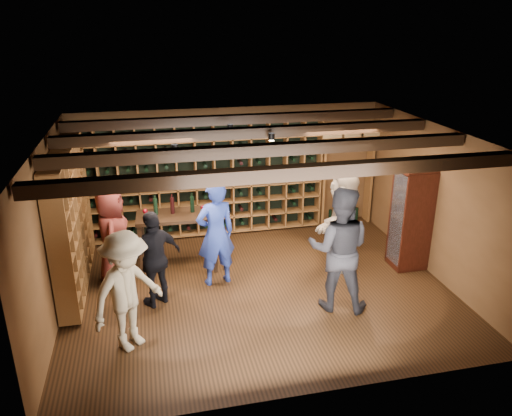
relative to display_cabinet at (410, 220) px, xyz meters
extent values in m
plane|color=#331E0E|center=(-2.71, -0.20, -0.86)|extent=(6.00, 6.00, 0.00)
plane|color=brown|center=(-2.71, 2.30, 0.39)|extent=(6.00, 0.00, 6.00)
plane|color=brown|center=(-2.71, -2.70, 0.39)|extent=(6.00, 0.00, 6.00)
plane|color=brown|center=(-5.71, -0.20, 0.39)|extent=(0.00, 5.00, 5.00)
plane|color=brown|center=(0.29, -0.20, 0.39)|extent=(0.00, 5.00, 5.00)
plane|color=black|center=(-2.71, -0.20, 1.64)|extent=(6.00, 6.00, 0.00)
cube|color=black|center=(-2.71, -1.80, 1.56)|extent=(5.90, 0.18, 0.16)
cube|color=black|center=(-2.71, -0.70, 1.56)|extent=(5.90, 0.18, 0.16)
cube|color=black|center=(-2.71, 0.40, 1.56)|extent=(5.90, 0.18, 0.16)
cube|color=black|center=(-2.71, 1.50, 1.56)|extent=(5.90, 0.18, 0.16)
cylinder|color=black|center=(-3.91, -0.20, 1.53)|extent=(0.10, 0.10, 0.10)
cylinder|color=black|center=(-2.41, 0.20, 1.53)|extent=(0.10, 0.10, 0.10)
cylinder|color=black|center=(-1.31, -0.50, 1.53)|extent=(0.10, 0.10, 0.10)
cylinder|color=black|center=(-2.91, 1.00, 1.53)|extent=(0.10, 0.10, 0.10)
cube|color=brown|center=(-3.24, 2.13, 0.29)|extent=(4.65, 0.30, 2.20)
cube|color=black|center=(-3.24, 2.13, 0.29)|extent=(4.56, 0.02, 2.16)
cube|color=brown|center=(-5.54, 0.62, 0.29)|extent=(0.30, 2.65, 2.20)
cube|color=black|center=(-5.54, 0.62, 0.29)|extent=(0.29, 0.02, 2.16)
cube|color=brown|center=(-0.31, 2.12, 0.99)|extent=(1.15, 0.32, 0.04)
cube|color=brown|center=(0.21, 2.12, 0.07)|extent=(0.05, 0.28, 1.85)
cube|color=brown|center=(-0.83, 2.12, 0.07)|extent=(0.05, 0.28, 1.85)
cube|color=tan|center=(-0.71, 2.12, 1.11)|extent=(0.40, 0.30, 0.20)
cube|color=tan|center=(-0.26, 2.12, 1.11)|extent=(0.40, 0.30, 0.20)
cube|color=tan|center=(0.09, 2.12, 1.11)|extent=(0.40, 0.30, 0.20)
cube|color=#39130B|center=(0.01, 0.00, -0.81)|extent=(0.55, 0.50, 0.10)
cube|color=#39130B|center=(0.01, 0.00, 0.04)|extent=(0.55, 0.50, 1.70)
cube|color=white|center=(-0.25, 0.00, 0.04)|extent=(0.01, 0.46, 1.60)
cube|color=#39130B|center=(0.01, 0.00, 0.04)|extent=(0.50, 0.44, 0.02)
sphere|color=#59260C|center=(-0.01, 0.00, 0.14)|extent=(0.18, 0.18, 0.18)
imported|color=navy|center=(-3.33, 0.14, 0.02)|extent=(0.71, 0.54, 1.74)
imported|color=black|center=(-1.69, -0.97, 0.09)|extent=(1.13, 1.02, 1.90)
imported|color=maroon|center=(-4.93, 0.48, -0.03)|extent=(0.56, 0.83, 1.65)
imported|color=black|center=(-4.30, -0.30, -0.10)|extent=(0.94, 0.79, 1.51)
imported|color=gray|center=(-4.69, -1.30, -0.03)|extent=(1.21, 1.16, 1.65)
imported|color=tan|center=(-1.14, 0.23, 0.02)|extent=(1.39, 1.61, 1.75)
cube|color=black|center=(-3.90, 0.80, 0.12)|extent=(1.36, 0.72, 0.06)
cube|color=black|center=(-4.52, 0.55, -0.38)|extent=(0.07, 0.07, 0.95)
cube|color=black|center=(-3.30, 0.49, -0.38)|extent=(0.07, 0.07, 0.95)
cube|color=black|center=(-4.50, 1.10, -0.38)|extent=(0.07, 0.07, 0.95)
cube|color=black|center=(-3.28, 1.05, -0.38)|extent=(0.07, 0.07, 0.95)
cylinder|color=black|center=(-4.23, 0.87, 0.29)|extent=(0.07, 0.07, 0.28)
cylinder|color=black|center=(-3.95, 0.86, 0.29)|extent=(0.07, 0.07, 0.28)
cylinder|color=black|center=(-3.62, 0.84, 0.29)|extent=(0.07, 0.07, 0.28)
camera|label=1|loc=(-4.30, -7.09, 3.25)|focal=35.00mm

